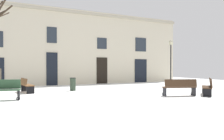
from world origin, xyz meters
TOP-DOWN VIEW (x-y plane):
  - ground_plane at (0.00, 0.00)m, footprint 34.88×34.88m
  - building_facade at (0.01, 9.04)m, footprint 21.80×0.60m
  - streetlamp at (8.16, 6.06)m, footprint 0.30×0.30m
  - litter_bin at (-1.71, 4.13)m, footprint 0.40×0.40m
  - bench_near_lamp at (4.40, -1.30)m, footprint 1.60×1.54m
  - bench_by_litter_bin at (2.71, -0.94)m, footprint 1.83×1.00m
  - bench_near_center_tree at (-4.53, 4.37)m, footprint 0.73×1.78m
  - bench_back_to_back_left at (-5.83, 1.54)m, footprint 1.72×0.79m

SIDE VIEW (x-z plane):
  - ground_plane at x=0.00m, z-range 0.00..0.00m
  - litter_bin at x=-1.71m, z-range 0.00..0.85m
  - bench_near_center_tree at x=-4.53m, z-range 0.01..0.89m
  - bench_near_lamp at x=4.40m, z-range 0.00..0.94m
  - bench_by_litter_bin at x=2.71m, z-range 0.02..0.93m
  - bench_back_to_back_left at x=-5.83m, z-range 0.01..0.98m
  - streetlamp at x=8.16m, z-range 0.44..4.48m
  - building_facade at x=0.01m, z-range 0.05..6.68m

